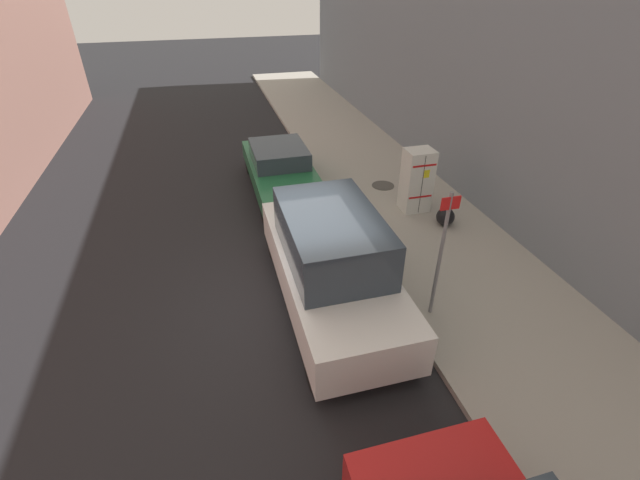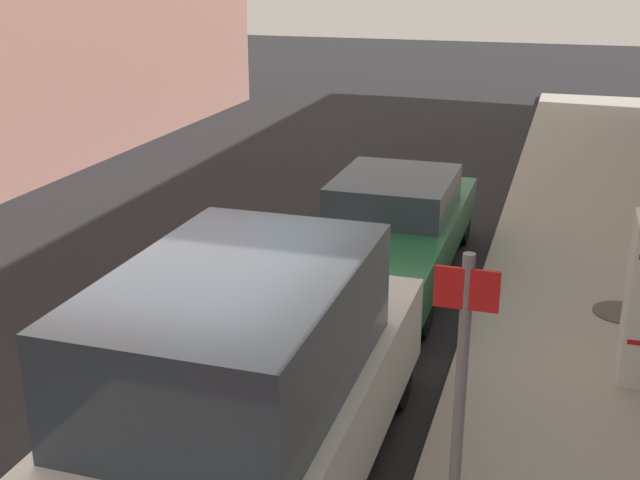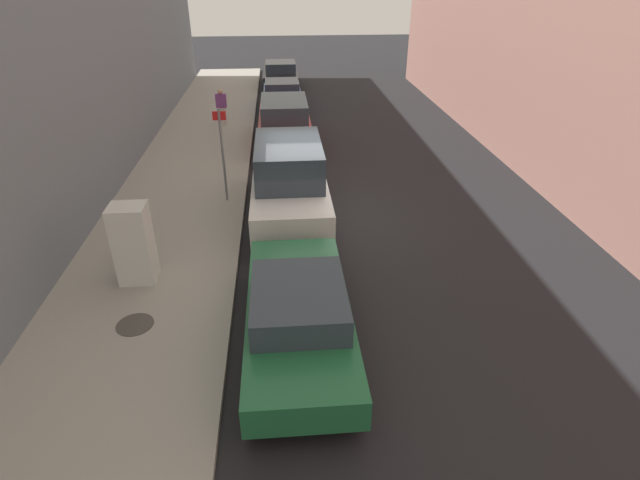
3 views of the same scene
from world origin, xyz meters
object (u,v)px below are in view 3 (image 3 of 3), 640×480
street_sign_post (222,151)px  parked_hatchback_blue (282,95)px  trash_bag (131,246)px  pedestrian_walking_far (221,105)px  parked_suv_red (284,122)px  parked_van_white (289,181)px  discarded_refrigerator (134,244)px  parked_sedan_green (299,314)px  parked_sedan_dark (281,74)px

street_sign_post → parked_hatchback_blue: 10.60m
trash_bag → parked_hatchback_blue: size_ratio=0.12×
pedestrian_walking_far → parked_suv_red: 3.58m
parked_van_white → discarded_refrigerator: bearing=-137.4°
discarded_refrigerator → parked_suv_red: discarded_refrigerator is taller
parked_van_white → parked_hatchback_blue: 11.37m
parked_sedan_green → parked_suv_red: size_ratio=0.97×
parked_sedan_green → parked_suv_red: 11.74m
parked_suv_red → parked_hatchback_blue: bearing=90.0°
parked_suv_red → pedestrian_walking_far: bearing=136.4°
parked_sedan_green → parked_sedan_dark: size_ratio=1.09×
parked_sedan_green → parked_suv_red: (-0.00, 11.74, 0.14)m
street_sign_post → parked_sedan_dark: 15.81m
street_sign_post → trash_bag: 3.81m
pedestrian_walking_far → parked_sedan_dark: bearing=132.7°
parked_sedan_green → parked_hatchback_blue: parked_hatchback_blue is taller
parked_sedan_dark → parked_van_white: bearing=-90.0°
street_sign_post → trash_bag: (-1.97, -3.02, -1.24)m
discarded_refrigerator → parked_suv_red: 9.99m
street_sign_post → pedestrian_walking_far: size_ratio=1.76×
street_sign_post → parked_sedan_dark: street_sign_post is taller
parked_van_white → trash_bag: bearing=-151.5°
discarded_refrigerator → street_sign_post: 4.40m
parked_van_white → parked_suv_red: parked_van_white is taller
parked_hatchback_blue → pedestrian_walking_far: bearing=-134.8°
discarded_refrigerator → parked_van_white: 4.58m
pedestrian_walking_far → parked_hatchback_blue: 3.68m
parked_hatchback_blue → parked_sedan_green: bearing=-90.0°
street_sign_post → parked_sedan_green: 6.72m
trash_bag → parked_suv_red: parked_suv_red is taller
discarded_refrigerator → parked_suv_red: bearing=70.3°
street_sign_post → parked_sedan_dark: size_ratio=0.61×
street_sign_post → discarded_refrigerator: bearing=-111.0°
parked_van_white → parked_suv_red: bearing=90.0°
discarded_refrigerator → parked_sedan_dark: bearing=80.3°
parked_van_white → parked_sedan_dark: bearing=90.0°
street_sign_post → parked_van_white: size_ratio=0.52×
trash_bag → parked_hatchback_blue: parked_hatchback_blue is taller
parked_sedan_dark → discarded_refrigerator: bearing=-99.7°
parked_sedan_green → parked_van_white: parked_van_white is taller
parked_van_white → parked_hatchback_blue: (0.00, 11.37, -0.31)m
pedestrian_walking_far → street_sign_post: bearing=-23.4°
trash_bag → parked_van_white: size_ratio=0.10×
street_sign_post → parked_suv_red: street_sign_post is taller
parked_hatchback_blue → parked_van_white: bearing=-90.0°
parked_sedan_green → street_sign_post: bearing=105.8°
discarded_refrigerator → parked_sedan_dark: 20.03m
pedestrian_walking_far → parked_hatchback_blue: pedestrian_walking_far is taller
parked_sedan_dark → parked_suv_red: bearing=-90.0°
street_sign_post → parked_van_white: (1.81, -0.97, -0.57)m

